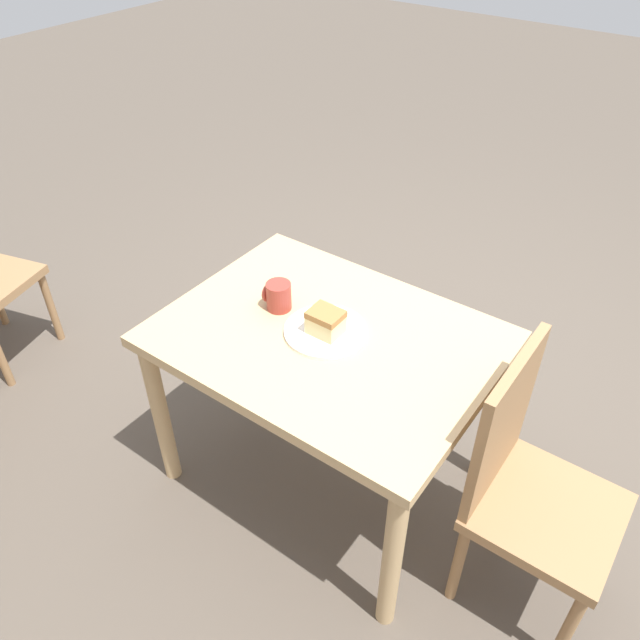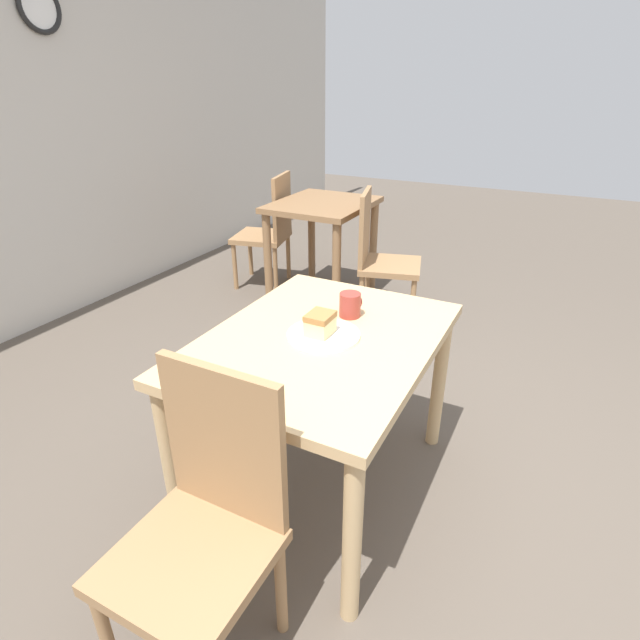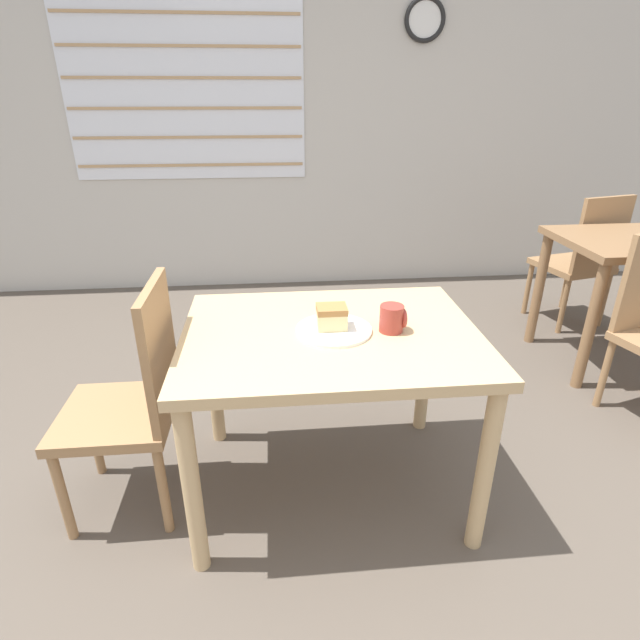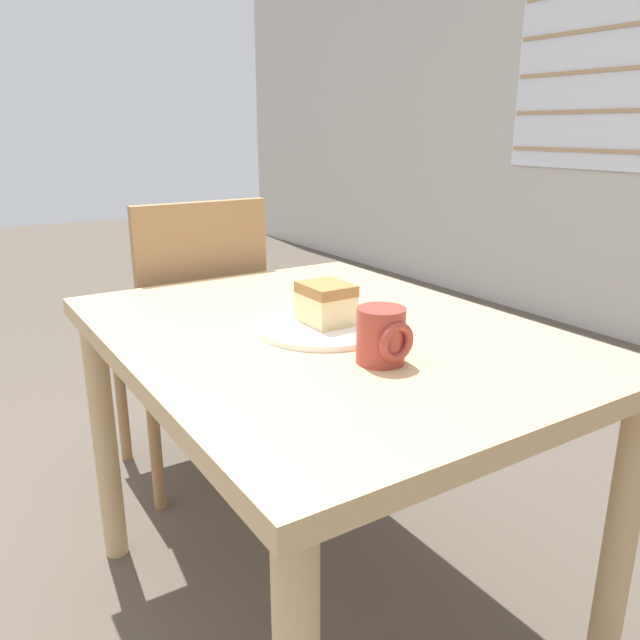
{
  "view_description": "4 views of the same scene",
  "coord_description": "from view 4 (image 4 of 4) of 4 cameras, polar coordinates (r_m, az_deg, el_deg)",
  "views": [
    {
      "loc": [
        -0.82,
        1.82,
        2.01
      ],
      "look_at": [
        0.12,
        0.52,
        0.74
      ],
      "focal_mm": 35.0,
      "sensor_mm": 36.0,
      "label": 1
    },
    {
      "loc": [
        -1.39,
        -0.21,
        1.59
      ],
      "look_at": [
        0.08,
        0.54,
        0.78
      ],
      "focal_mm": 28.0,
      "sensor_mm": 36.0,
      "label": 2
    },
    {
      "loc": [
        -0.12,
        -1.08,
        1.5
      ],
      "look_at": [
        0.04,
        0.52,
        0.77
      ],
      "focal_mm": 28.0,
      "sensor_mm": 36.0,
      "label": 3
    },
    {
      "loc": [
        1.1,
        -0.12,
        1.11
      ],
      "look_at": [
        0.09,
        0.52,
        0.74
      ],
      "focal_mm": 35.0,
      "sensor_mm": 36.0,
      "label": 4
    }
  ],
  "objects": [
    {
      "name": "plate",
      "position": [
        1.27,
        0.32,
        -0.66
      ],
      "size": [
        0.27,
        0.27,
        0.01
      ],
      "color": "white",
      "rests_on": "dining_table_near"
    },
    {
      "name": "cake_slice",
      "position": [
        1.27,
        0.55,
        1.55
      ],
      "size": [
        0.11,
        0.09,
        0.08
      ],
      "color": "beige",
      "rests_on": "plate"
    },
    {
      "name": "chair_near_window",
      "position": [
        1.97,
        -11.52,
        -1.75
      ],
      "size": [
        0.41,
        0.41,
        0.91
      ],
      "rotation": [
        0.0,
        0.0,
        -1.57
      ],
      "color": "#9E754C",
      "rests_on": "ground_plane"
    },
    {
      "name": "coffee_mug",
      "position": [
        1.09,
        5.7,
        -1.46
      ],
      "size": [
        0.09,
        0.09,
        0.1
      ],
      "color": "#9E382D",
      "rests_on": "dining_table_near"
    },
    {
      "name": "dining_table_near",
      "position": [
        1.32,
        0.28,
        -4.82
      ],
      "size": [
        1.07,
        0.81,
        0.71
      ],
      "color": "tan",
      "rests_on": "ground_plane"
    }
  ]
}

